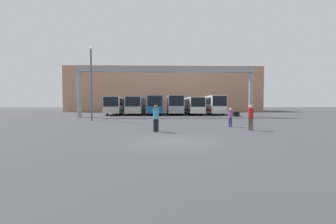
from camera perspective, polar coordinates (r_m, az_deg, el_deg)
The scene contains 14 objects.
ground_plane at distance 11.69m, azimuth 1.35°, elevation -7.39°, with size 200.00×200.00×0.00m, color #38383D.
building_backdrop at distance 57.87m, azimuth -1.00°, elevation 5.53°, with size 46.38×12.00×10.59m.
overhead_gantry at distance 32.14m, azimuth -0.53°, elevation 9.17°, with size 24.98×0.80×7.06m.
bus_slot_0 at distance 40.53m, azimuth -12.78°, elevation 1.90°, with size 2.53×10.07×3.06m.
bus_slot_1 at distance 40.39m, azimuth -7.96°, elevation 1.96°, with size 2.60×10.81×3.09m.
bus_slot_2 at distance 40.20m, azimuth -3.16°, elevation 2.04°, with size 2.44×10.91×3.17m.
bus_slot_3 at distance 40.58m, azimuth 1.64°, elevation 2.11°, with size 2.51×11.56×3.25m.
bus_slot_4 at distance 41.11m, azimuth 6.34°, elevation 1.89°, with size 2.47×11.97×2.98m.
bus_slot_5 at distance 40.88m, azimuth 11.21°, elevation 2.04°, with size 2.44×10.27×3.22m.
pedestrian_near_center at distance 19.18m, azimuth 15.56°, elevation -1.20°, with size 0.33×0.33×1.57m.
pedestrian_near_left at distance 15.34m, azimuth -3.08°, elevation -1.44°, with size 0.38×0.38×1.83m.
pedestrian_far_center at distance 17.21m, azimuth 20.24°, elevation -1.17°, with size 0.38×0.38×1.83m.
tire_stack at distance 34.93m, azimuth 16.90°, elevation -0.48°, with size 1.04×1.04×0.72m.
lamp_post at distance 26.87m, azimuth -18.91°, elevation 7.51°, with size 0.36×0.36×8.24m.
Camera 1 is at (-0.59, -11.51, 1.95)m, focal length 24.00 mm.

